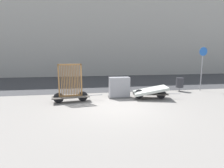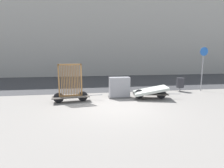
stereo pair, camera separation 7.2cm
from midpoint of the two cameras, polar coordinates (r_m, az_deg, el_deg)
name	(u,v)px [view 1 (the left image)]	position (r m, az deg, el deg)	size (l,w,h in m)	color
ground_plane	(116,107)	(7.82, 1.21, -7.53)	(60.00, 60.00, 0.00)	gray
road_strip	(100,82)	(15.03, -4.08, 0.66)	(56.00, 8.77, 0.01)	#38383A
building_facade	(94,14)	(21.73, -6.05, 21.68)	(48.00, 4.00, 13.86)	#B2ADA3
bike_cart_with_bedframe	(71,89)	(8.73, -13.56, -1.55)	(2.51, 0.85, 1.87)	#4C4742
bike_cart_with_mattress	(150,91)	(9.41, 12.18, -2.30)	(2.52, 1.34, 0.68)	#4C4742
utility_cabinet	(119,88)	(9.40, 2.17, -1.40)	(1.15, 0.54, 1.12)	#4C4C4C
trash_bin	(180,83)	(11.84, 21.10, 0.42)	(0.46, 0.46, 0.87)	gray
sign_post	(202,63)	(12.53, 27.25, 6.22)	(0.54, 0.06, 2.83)	gray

